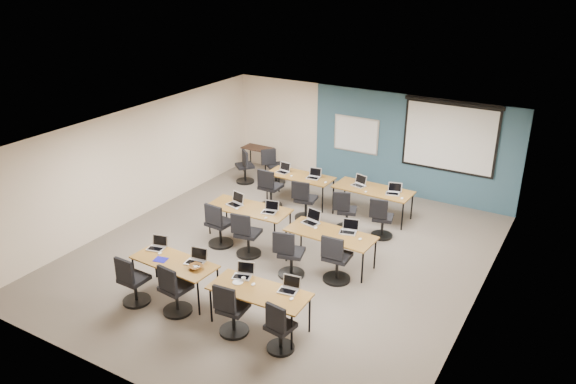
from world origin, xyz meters
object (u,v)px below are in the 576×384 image
Objects in this scene: spare_chair_b at (245,169)px; task_chair_10 at (345,214)px; training_table_back_left at (300,177)px; task_chair_7 at (336,262)px; laptop_3 at (289,287)px; spare_chair_a at (274,169)px; task_chair_11 at (381,221)px; utility_table at (258,151)px; task_chair_1 at (174,293)px; laptop_11 at (394,191)px; training_table_mid_right at (331,235)px; laptop_1 at (196,259)px; task_chair_8 at (270,191)px; laptop_5 at (270,209)px; training_table_front_right at (259,293)px; laptop_10 at (359,183)px; laptop_4 at (236,202)px; laptop_0 at (157,245)px; task_chair_2 at (231,313)px; laptop_9 at (314,176)px; task_chair_3 at (279,331)px; whiteboard at (356,135)px; laptop_7 at (349,229)px; task_chair_5 at (246,238)px; task_chair_9 at (304,203)px; task_chair_4 at (219,228)px; training_table_mid_left at (249,209)px; laptop_8 at (283,170)px; projector_screen at (450,133)px; task_chair_0 at (133,284)px; training_table_back_right at (373,191)px; training_table_front_left at (174,264)px; laptop_2 at (243,273)px.

task_chair_10 is at bearing 20.69° from spare_chair_b.
training_table_back_left is 3.92m from task_chair_7.
spare_chair_a is at bearing 115.68° from laptop_3.
utility_table is at bearing 142.59° from task_chair_11.
laptop_11 is at bearing 76.46° from task_chair_1.
laptop_1 reaches higher than training_table_mid_right.
task_chair_8 is at bearing -125.61° from training_table_back_left.
training_table_mid_right is at bearing -22.00° from laptop_5.
training_table_front_right is 5.32× the size of laptop_10.
task_chair_1 is 3.10× the size of laptop_10.
training_table_front_right is 1.75× the size of spare_chair_b.
laptop_4 is (-2.37, 2.69, 0.11)m from training_table_front_right.
laptop_0 reaches higher than training_table_front_right.
task_chair_2 is (1.21, 0.03, -0.01)m from task_chair_1.
laptop_9 is (-1.72, 2.53, 0.10)m from training_table_mid_right.
training_table_back_left is at bearing 102.33° from task_chair_2.
laptop_4 is 3.31m from task_chair_11.
task_chair_3 is (2.13, -0.60, -0.41)m from laptop_1.
training_table_front_right is at bearing -80.00° from laptop_9.
whiteboard reaches higher than spare_chair_b.
laptop_1 is 0.96× the size of laptop_4.
laptop_0 is at bearing -137.41° from laptop_11.
training_table_mid_right is at bearing 27.66° from laptop_0.
task_chair_8 is (-0.49, -0.67, -0.25)m from training_table_back_left.
task_chair_5 is at bearing -172.94° from laptop_7.
task_chair_9 is 1.95m from task_chair_11.
spare_chair_a is at bearing 129.97° from task_chair_3.
laptop_0 is at bearing 158.21° from task_chair_2.
task_chair_4 is 1.03× the size of spare_chair_a.
spare_chair_b reaches higher than training_table_mid_left.
laptop_8 is (-0.98, 5.42, 0.37)m from task_chair_1.
task_chair_4 is 2.96m from task_chair_10.
projector_screen is at bearing 77.62° from task_chair_7.
task_chair_0 is at bearing -99.24° from training_table_mid_left.
task_chair_5 is at bearing 126.99° from training_table_front_right.
task_chair_7 is at bearing -78.80° from training_table_back_right.
laptop_10 is 3.89m from utility_table.
training_table_front_right is at bearing -105.04° from task_chair_10.
task_chair_0 is at bearing -89.00° from task_chair_8.
task_chair_4 is 2.34m from task_chair_9.
training_table_front_left is 1.42m from laptop_2.
task_chair_9 reaches higher than laptop_7.
laptop_8 is 0.32× the size of spare_chair_b.
training_table_back_right is 1.94× the size of task_chair_11.
task_chair_0 is at bearing -125.92° from training_table_front_left.
task_chair_8 is 3.09m from laptop_11.
training_table_back_right is (1.98, 2.41, 0.00)m from training_table_mid_left.
task_chair_9 is at bearing -90.17° from spare_chair_a.
task_chair_8 is at bearing 101.52° from task_chair_5.
laptop_8 is at bearing 138.23° from training_table_mid_right.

